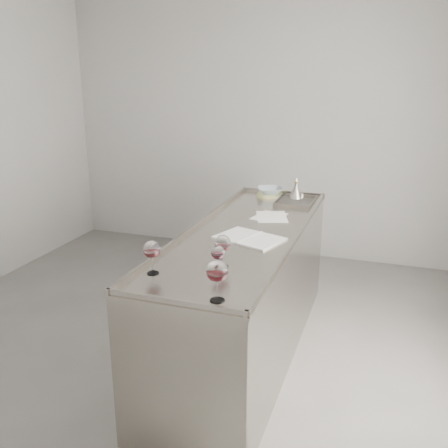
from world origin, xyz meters
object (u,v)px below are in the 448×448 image
(counter, at_px, (244,293))
(wine_glass_middle, at_px, (223,245))
(ceramic_bowl, at_px, (270,191))
(wine_funnel, at_px, (296,192))
(wine_glass_left, at_px, (152,250))
(wine_glass_right, at_px, (217,272))
(notebook, at_px, (250,238))
(wine_glass_small, at_px, (218,253))

(counter, xyz_separation_m, wine_glass_middle, (0.06, -0.65, 0.60))
(counter, xyz_separation_m, ceramic_bowl, (-0.09, 1.08, 0.52))
(wine_funnel, bearing_deg, wine_glass_left, -102.15)
(wine_glass_right, height_order, notebook, wine_glass_right)
(wine_glass_right, relative_size, wine_funnel, 1.13)
(counter, height_order, wine_funnel, wine_funnel)
(notebook, bearing_deg, wine_glass_middle, -71.49)
(notebook, distance_m, ceramic_bowl, 1.22)
(counter, relative_size, wine_glass_left, 12.50)
(wine_glass_right, height_order, ceramic_bowl, wine_glass_right)
(wine_glass_left, xyz_separation_m, ceramic_bowl, (0.18, 1.95, -0.09))
(notebook, bearing_deg, wine_funnel, 105.89)
(wine_glass_right, relative_size, wine_glass_small, 1.33)
(wine_glass_middle, height_order, ceramic_bowl, wine_glass_middle)
(wine_glass_left, relative_size, wine_glass_small, 1.21)
(wine_glass_right, distance_m, ceramic_bowl, 2.18)
(wine_glass_small, height_order, wine_funnel, wine_funnel)
(wine_glass_small, bearing_deg, wine_glass_right, -70.74)
(wine_glass_small, height_order, notebook, wine_glass_small)
(wine_glass_small, xyz_separation_m, notebook, (0.01, 0.61, -0.11))
(wine_glass_right, distance_m, notebook, 0.97)
(ceramic_bowl, xyz_separation_m, wine_funnel, (0.24, 0.00, 0.01))
(wine_glass_middle, relative_size, notebook, 0.38)
(counter, height_order, wine_glass_middle, wine_glass_middle)
(ceramic_bowl, bearing_deg, counter, -85.15)
(wine_funnel, bearing_deg, wine_glass_right, -89.04)
(counter, xyz_separation_m, wine_funnel, (0.15, 1.08, 0.53))
(ceramic_bowl, bearing_deg, notebook, -82.38)
(wine_glass_right, bearing_deg, wine_glass_small, 109.26)
(ceramic_bowl, bearing_deg, wine_funnel, 0.00)
(ceramic_bowl, relative_size, wine_funnel, 1.18)
(wine_glass_left, distance_m, wine_glass_right, 0.50)
(wine_glass_left, relative_size, wine_glass_right, 0.91)
(counter, height_order, wine_glass_right, wine_glass_right)
(wine_glass_left, distance_m, ceramic_bowl, 1.96)
(counter, relative_size, notebook, 4.88)
(notebook, xyz_separation_m, wine_funnel, (0.08, 1.21, 0.05))
(counter, distance_m, wine_funnel, 1.21)
(counter, bearing_deg, notebook, -61.61)
(wine_glass_middle, distance_m, ceramic_bowl, 1.74)
(wine_glass_right, bearing_deg, notebook, 96.68)
(wine_glass_small, xyz_separation_m, ceramic_bowl, (-0.15, 1.82, -0.07))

